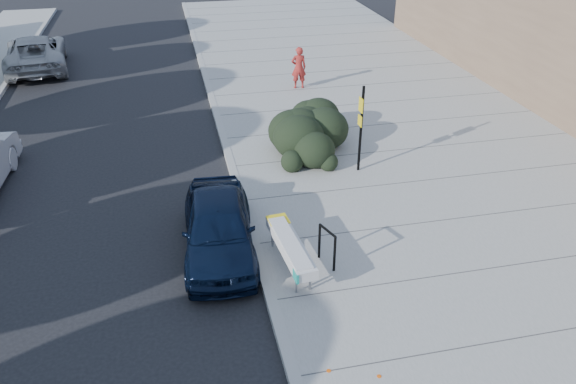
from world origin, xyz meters
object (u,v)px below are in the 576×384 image
at_px(sign_post, 361,124).
at_px(bike_rack, 327,243).
at_px(suv_silver, 36,53).
at_px(pedestrian, 299,68).
at_px(bench, 290,246).
at_px(sedan_navy, 219,227).

bearing_deg(sign_post, bike_rack, -119.17).
height_order(suv_silver, pedestrian, pedestrian).
distance_m(bench, pedestrian, 11.59).
distance_m(bike_rack, sign_post, 4.67).
xyz_separation_m(bench, sign_post, (2.89, 4.00, 0.89)).
distance_m(bench, suv_silver, 18.23).
bearing_deg(pedestrian, sign_post, 93.12).
relative_size(bench, pedestrian, 1.41).
relative_size(bench, sign_post, 0.92).
height_order(bench, sign_post, sign_post).
distance_m(sign_post, pedestrian, 7.25).
bearing_deg(bench, pedestrian, 70.39).
bearing_deg(suv_silver, pedestrian, 145.76).
xyz_separation_m(bench, pedestrian, (2.87, 11.23, 0.27)).
bearing_deg(pedestrian, bench, 78.66).
distance_m(bench, bike_rack, 0.79).
relative_size(bike_rack, sign_post, 0.36).
distance_m(bike_rack, pedestrian, 11.49).
bearing_deg(pedestrian, bike_rack, 82.58).
height_order(bench, sedan_navy, sedan_navy).
bearing_deg(sedan_navy, bench, -34.11).
bearing_deg(sedan_navy, suv_silver, 115.97).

